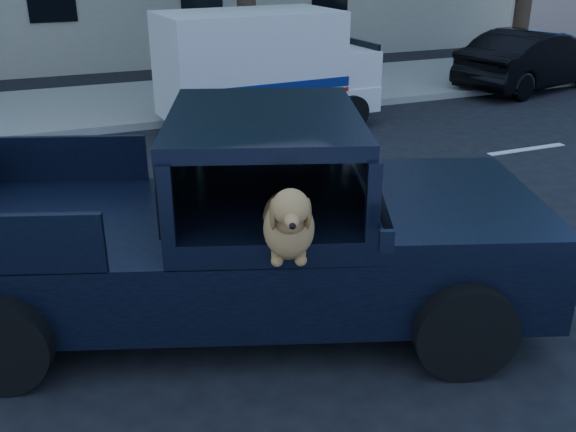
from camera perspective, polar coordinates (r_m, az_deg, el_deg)
name	(u,v)px	position (r m, az deg, el deg)	size (l,w,h in m)	color
ground	(65,364)	(5.99, -19.24, -12.31)	(120.00, 120.00, 0.00)	black
far_sidewalk	(27,113)	(14.54, -22.17, 8.50)	(60.00, 4.00, 0.15)	gray
lane_stripes	(192,197)	(9.22, -8.56, 1.67)	(21.60, 0.14, 0.01)	silver
pickup_truck	(228,251)	(6.07, -5.34, -3.10)	(5.94, 3.86, 1.98)	black
mail_truck	(263,78)	(12.47, -2.23, 12.15)	(4.12, 2.27, 2.19)	silver
parked_sedan	(534,60)	(17.06, 21.03, 12.84)	(4.33, 1.51, 1.43)	black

